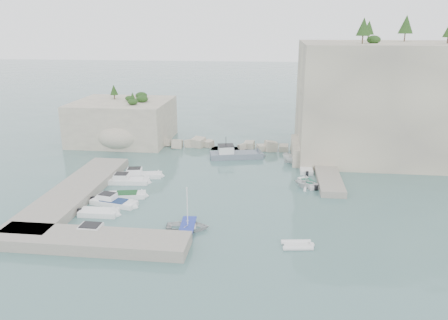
# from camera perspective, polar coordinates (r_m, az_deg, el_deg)

# --- Properties ---
(ground) EXTENTS (400.00, 400.00, 0.00)m
(ground) POSITION_cam_1_polar(r_m,az_deg,el_deg) (51.12, -0.81, -5.20)
(ground) COLOR slate
(ground) RESTS_ON ground
(cliff_east) EXTENTS (26.00, 22.00, 17.00)m
(cliff_east) POSITION_cam_1_polar(r_m,az_deg,el_deg) (72.60, 20.21, 7.47)
(cliff_east) COLOR beige
(cliff_east) RESTS_ON ground
(cliff_terrace) EXTENTS (8.00, 10.00, 2.50)m
(cliff_terrace) POSITION_cam_1_polar(r_m,az_deg,el_deg) (67.66, 12.24, 1.19)
(cliff_terrace) COLOR beige
(cliff_terrace) RESTS_ON ground
(outcrop_west) EXTENTS (16.00, 14.00, 7.00)m
(outcrop_west) POSITION_cam_1_polar(r_m,az_deg,el_deg) (78.15, -13.05, 4.98)
(outcrop_west) COLOR beige
(outcrop_west) RESTS_ON ground
(quay_west) EXTENTS (5.00, 24.00, 1.10)m
(quay_west) POSITION_cam_1_polar(r_m,az_deg,el_deg) (54.81, -18.90, -3.97)
(quay_west) COLOR #9E9689
(quay_west) RESTS_ON ground
(quay_south) EXTENTS (18.00, 4.00, 1.10)m
(quay_south) POSITION_cam_1_polar(r_m,az_deg,el_deg) (42.48, -16.87, -10.08)
(quay_south) COLOR #9E9689
(quay_south) RESTS_ON ground
(ledge_east) EXTENTS (3.00, 16.00, 0.80)m
(ledge_east) POSITION_cam_1_polar(r_m,az_deg,el_deg) (60.36, 13.30, -1.69)
(ledge_east) COLOR #9E9689
(ledge_east) RESTS_ON ground
(breakwater) EXTENTS (28.00, 3.00, 1.40)m
(breakwater) POSITION_cam_1_polar(r_m,az_deg,el_deg) (71.72, 0.74, 2.04)
(breakwater) COLOR beige
(breakwater) RESTS_ON ground
(motorboat_a) EXTENTS (6.24, 2.76, 1.40)m
(motorboat_a) POSITION_cam_1_polar(r_m,az_deg,el_deg) (59.51, -10.78, -2.21)
(motorboat_a) COLOR white
(motorboat_a) RESTS_ON ground
(motorboat_b) EXTENTS (5.96, 2.39, 1.40)m
(motorboat_b) POSITION_cam_1_polar(r_m,az_deg,el_deg) (57.67, -12.41, -2.95)
(motorboat_b) COLOR white
(motorboat_b) RESTS_ON ground
(motorboat_c) EXTENTS (5.05, 2.66, 0.70)m
(motorboat_c) POSITION_cam_1_polar(r_m,az_deg,el_deg) (53.04, -12.57, -4.78)
(motorboat_c) COLOR white
(motorboat_c) RESTS_ON ground
(motorboat_d) EXTENTS (6.10, 2.91, 1.40)m
(motorboat_d) POSITION_cam_1_polar(r_m,az_deg,el_deg) (51.20, -14.16, -5.71)
(motorboat_d) COLOR white
(motorboat_d) RESTS_ON ground
(motorboat_e) EXTENTS (4.52, 1.93, 0.70)m
(motorboat_e) POSITION_cam_1_polar(r_m,az_deg,el_deg) (49.06, -16.00, -6.91)
(motorboat_e) COLOR white
(motorboat_e) RESTS_ON ground
(motorboat_f) EXTENTS (6.58, 2.09, 1.40)m
(motorboat_f) POSITION_cam_1_polar(r_m,az_deg,el_deg) (44.12, -15.85, -9.72)
(motorboat_f) COLOR silver
(motorboat_f) RESTS_ON ground
(rowboat) EXTENTS (4.49, 3.36, 0.88)m
(rowboat) POSITION_cam_1_polar(r_m,az_deg,el_deg) (44.23, -4.74, -9.00)
(rowboat) COLOR white
(rowboat) RESTS_ON ground
(inflatable_dinghy) EXTENTS (3.19, 1.87, 0.44)m
(inflatable_dinghy) POSITION_cam_1_polar(r_m,az_deg,el_deg) (41.43, 9.49, -11.12)
(inflatable_dinghy) COLOR silver
(inflatable_dinghy) RESTS_ON ground
(tender_east_a) EXTENTS (4.07, 3.82, 1.71)m
(tender_east_a) POSITION_cam_1_polar(r_m,az_deg,el_deg) (55.69, 10.74, -3.58)
(tender_east_a) COLOR white
(tender_east_a) RESTS_ON ground
(tender_east_b) EXTENTS (2.87, 4.18, 0.70)m
(tender_east_b) POSITION_cam_1_polar(r_m,az_deg,el_deg) (56.57, 10.97, -3.26)
(tender_east_b) COLOR silver
(tender_east_b) RESTS_ON ground
(tender_east_c) EXTENTS (1.71, 5.26, 0.70)m
(tender_east_c) POSITION_cam_1_polar(r_m,az_deg,el_deg) (62.33, 10.65, -1.31)
(tender_east_c) COLOR white
(tender_east_c) RESTS_ON ground
(tender_east_d) EXTENTS (4.70, 3.12, 1.70)m
(tender_east_d) POSITION_cam_1_polar(r_m,az_deg,el_deg) (64.87, 9.47, -0.50)
(tender_east_d) COLOR white
(tender_east_d) RESTS_ON ground
(work_boat) EXTENTS (9.10, 4.56, 2.20)m
(work_boat) POSITION_cam_1_polar(r_m,az_deg,el_deg) (66.94, 1.60, 0.30)
(work_boat) COLOR slate
(work_boat) RESTS_ON ground
(rowboat_mast) EXTENTS (0.10, 0.10, 4.20)m
(rowboat_mast) POSITION_cam_1_polar(r_m,az_deg,el_deg) (43.17, -4.83, -5.98)
(rowboat_mast) COLOR white
(rowboat_mast) RESTS_ON rowboat
(vegetation) EXTENTS (53.48, 13.88, 13.40)m
(vegetation) POSITION_cam_1_polar(r_m,az_deg,el_deg) (72.14, 16.62, 15.31)
(vegetation) COLOR #1E4219
(vegetation) RESTS_ON ground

